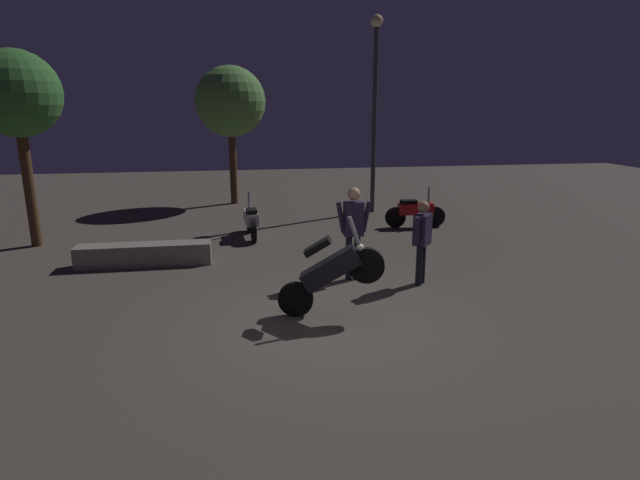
# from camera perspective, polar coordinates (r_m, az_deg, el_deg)

# --- Properties ---
(ground_plane) EXTENTS (40.00, 40.00, 0.00)m
(ground_plane) POSITION_cam_1_polar(r_m,az_deg,el_deg) (8.08, 1.54, -9.15)
(ground_plane) COLOR #4C443D
(motorcycle_black_foreground) EXTENTS (1.64, 0.52, 1.63)m
(motorcycle_black_foreground) POSITION_cam_1_polar(r_m,az_deg,el_deg) (8.08, 1.13, -3.51)
(motorcycle_black_foreground) COLOR black
(motorcycle_black_foreground) RESTS_ON ground_plane
(motorcycle_white_parked_left) EXTENTS (0.36, 1.66, 1.11)m
(motorcycle_white_parked_left) POSITION_cam_1_polar(r_m,az_deg,el_deg) (13.26, -7.54, 2.17)
(motorcycle_white_parked_left) COLOR black
(motorcycle_white_parked_left) RESTS_ON ground_plane
(motorcycle_red_parked_right) EXTENTS (1.66, 0.37, 1.11)m
(motorcycle_red_parked_right) POSITION_cam_1_polar(r_m,az_deg,el_deg) (14.47, 10.37, 3.10)
(motorcycle_red_parked_right) COLOR black
(motorcycle_red_parked_right) RESTS_ON ground_plane
(person_rider_beside) EXTENTS (0.50, 0.55, 1.57)m
(person_rider_beside) POSITION_cam_1_polar(r_m,az_deg,el_deg) (9.72, 11.10, 0.46)
(person_rider_beside) COLOR black
(person_rider_beside) RESTS_ON ground_plane
(person_bystander_far) EXTENTS (0.67, 0.25, 1.78)m
(person_bystander_far) POSITION_cam_1_polar(r_m,az_deg,el_deg) (9.80, 3.68, 1.67)
(person_bystander_far) COLOR black
(person_bystander_far) RESTS_ON ground_plane
(streetlamp_near) EXTENTS (0.36, 0.36, 5.78)m
(streetlamp_near) POSITION_cam_1_polar(r_m,az_deg,el_deg) (16.18, 6.03, 15.70)
(streetlamp_near) COLOR #38383D
(streetlamp_near) RESTS_ON ground_plane
(tree_left_bg) EXTENTS (2.28, 2.28, 4.51)m
(tree_left_bg) POSITION_cam_1_polar(r_m,az_deg,el_deg) (17.81, -9.76, 14.63)
(tree_left_bg) COLOR #4C331E
(tree_left_bg) RESTS_ON ground_plane
(tree_center_bg) EXTENTS (1.93, 1.93, 4.46)m
(tree_center_bg) POSITION_cam_1_polar(r_m,az_deg,el_deg) (13.76, -30.26, 13.47)
(tree_center_bg) COLOR #4C331E
(tree_center_bg) RESTS_ON ground_plane
(planter_wall_low) EXTENTS (2.73, 0.50, 0.45)m
(planter_wall_low) POSITION_cam_1_polar(r_m,az_deg,el_deg) (11.48, -18.63, -1.51)
(planter_wall_low) COLOR gray
(planter_wall_low) RESTS_ON ground_plane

